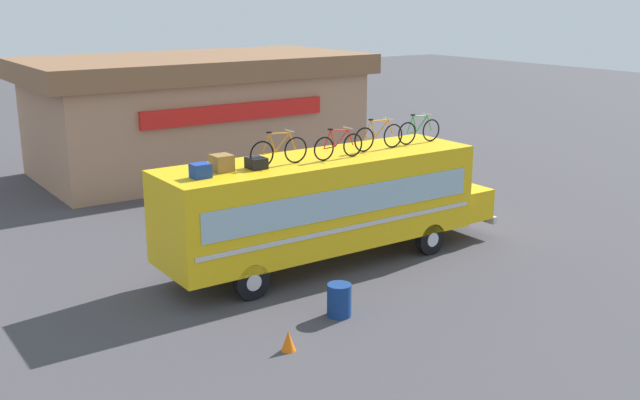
{
  "coord_description": "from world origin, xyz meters",
  "views": [
    {
      "loc": [
        -11.74,
        -16.95,
        7.52
      ],
      "look_at": [
        -0.01,
        0.0,
        1.94
      ],
      "focal_mm": 42.1,
      "sensor_mm": 36.0,
      "label": 1
    }
  ],
  "objects": [
    {
      "name": "traffic_cone",
      "position": [
        -3.74,
        -4.16,
        0.24
      ],
      "size": [
        0.32,
        0.32,
        0.47
      ],
      "primitive_type": "cone",
      "color": "orange",
      "rests_on": "ground"
    },
    {
      "name": "bus",
      "position": [
        0.23,
        0.0,
        1.86
      ],
      "size": [
        10.82,
        2.63,
        3.18
      ],
      "color": "yellow",
      "rests_on": "ground"
    },
    {
      "name": "rooftop_bicycle_4",
      "position": [
        3.7,
        0.02,
        3.56
      ],
      "size": [
        1.68,
        0.44,
        0.93
      ],
      "color": "black",
      "rests_on": "bus"
    },
    {
      "name": "roadside_building",
      "position": [
        2.68,
        13.49,
        2.59
      ],
      "size": [
        14.75,
        7.58,
        5.05
      ],
      "color": "tan",
      "rests_on": "ground"
    },
    {
      "name": "rooftop_bicycle_2",
      "position": [
        0.3,
        -0.44,
        3.55
      ],
      "size": [
        1.66,
        0.44,
        0.89
      ],
      "color": "black",
      "rests_on": "bus"
    },
    {
      "name": "rooftop_bicycle_1",
      "position": [
        -1.51,
        -0.24,
        3.58
      ],
      "size": [
        1.78,
        0.44,
        0.95
      ],
      "color": "black",
      "rests_on": "bus"
    },
    {
      "name": "trash_bin",
      "position": [
        -1.72,
        -3.28,
        0.41
      ],
      "size": [
        0.6,
        0.6,
        0.81
      ],
      "primitive_type": "cylinder",
      "color": "navy",
      "rests_on": "ground"
    },
    {
      "name": "luggage_bag_2",
      "position": [
        -3.08,
        0.01,
        3.4
      ],
      "size": [
        0.49,
        0.52,
        0.43
      ],
      "primitive_type": "cube",
      "color": "olive",
      "rests_on": "bus"
    },
    {
      "name": "luggage_bag_3",
      "position": [
        -2.2,
        -0.22,
        3.33
      ],
      "size": [
        0.45,
        0.51,
        0.29
      ],
      "primitive_type": "cube",
      "color": "black",
      "rests_on": "bus"
    },
    {
      "name": "rooftop_bicycle_3",
      "position": [
        2.02,
        -0.09,
        3.58
      ],
      "size": [
        1.81,
        0.44,
        0.95
      ],
      "color": "black",
      "rests_on": "bus"
    },
    {
      "name": "luggage_bag_1",
      "position": [
        -3.86,
        -0.34,
        3.36
      ],
      "size": [
        0.46,
        0.41,
        0.36
      ],
      "primitive_type": "cube",
      "color": "#193899",
      "rests_on": "bus"
    },
    {
      "name": "ground_plane",
      "position": [
        0.0,
        0.0,
        0.0
      ],
      "size": [
        120.0,
        120.0,
        0.0
      ],
      "primitive_type": "plane",
      "color": "#423F44"
    }
  ]
}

